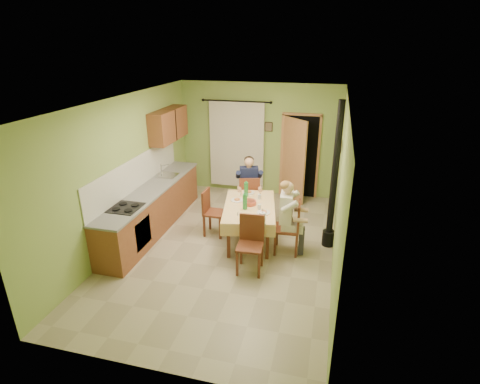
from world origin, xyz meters
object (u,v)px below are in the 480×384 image
(dining_table, at_px, (249,223))
(man_right, at_px, (288,209))
(man_far, at_px, (249,181))
(stove_flue, at_px, (332,197))
(chair_far, at_px, (249,206))
(chair_right, at_px, (287,238))
(chair_near, at_px, (250,256))
(chair_left, at_px, (214,221))

(dining_table, distance_m, man_right, 0.95)
(dining_table, relative_size, man_far, 1.27)
(man_right, xyz_separation_m, stove_flue, (0.76, 0.44, 0.15))
(chair_far, height_order, man_right, man_right)
(chair_right, relative_size, man_far, 0.73)
(chair_right, distance_m, man_right, 0.59)
(chair_near, distance_m, chair_right, 0.95)
(dining_table, xyz_separation_m, chair_near, (0.25, -1.03, -0.09))
(chair_far, xyz_separation_m, man_right, (1.02, -1.25, 0.59))
(chair_right, relative_size, man_right, 0.73)
(dining_table, distance_m, stove_flue, 1.68)
(stove_flue, bearing_deg, chair_left, -177.09)
(man_far, distance_m, man_right, 1.63)
(chair_right, bearing_deg, chair_near, 142.13)
(dining_table, xyz_separation_m, chair_right, (0.79, -0.25, -0.09))
(chair_right, bearing_deg, stove_flue, -62.97)
(chair_far, bearing_deg, chair_left, -135.68)
(dining_table, height_order, chair_right, chair_right)
(man_far, bearing_deg, chair_far, -90.00)
(chair_right, xyz_separation_m, man_far, (-1.04, 1.27, 0.59))
(dining_table, relative_size, chair_far, 1.76)
(chair_right, height_order, chair_left, chair_right)
(chair_right, bearing_deg, man_right, 90.00)
(chair_near, bearing_deg, chair_right, -127.95)
(chair_left, bearing_deg, stove_flue, 94.51)
(dining_table, bearing_deg, chair_right, -28.11)
(man_far, distance_m, stove_flue, 1.97)
(chair_left, xyz_separation_m, man_right, (1.53, -0.32, 0.59))
(dining_table, distance_m, chair_right, 0.83)
(chair_near, distance_m, man_right, 1.11)
(stove_flue, bearing_deg, man_right, -149.98)
(chair_near, height_order, man_right, man_right)
(chair_near, distance_m, man_far, 2.19)
(man_right, bearing_deg, chair_right, -90.00)
(man_right, height_order, stove_flue, stove_flue)
(man_far, bearing_deg, dining_table, -93.09)
(chair_near, xyz_separation_m, stove_flue, (1.29, 1.23, 0.73))
(chair_right, distance_m, chair_left, 1.58)
(chair_right, relative_size, chair_left, 1.06)
(chair_near, xyz_separation_m, man_far, (-0.50, 2.05, 0.59))
(chair_right, xyz_separation_m, man_right, (-0.02, -0.00, 0.59))
(chair_left, distance_m, stove_flue, 2.41)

